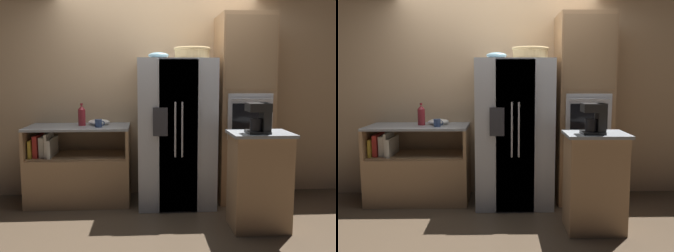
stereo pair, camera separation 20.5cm
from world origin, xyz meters
The scene contains 12 objects.
ground_plane centered at (0.00, 0.00, 0.00)m, with size 20.00×20.00×0.00m, color #4C3D2D.
wall_back centered at (0.00, 0.48, 1.40)m, with size 12.00×0.06×2.80m.
counter_left centered at (-0.98, 0.13, 0.35)m, with size 1.21×0.63×0.94m.
refrigerator centered at (0.19, 0.05, 0.86)m, with size 0.89×0.82×1.73m.
wall_oven centered at (1.03, 0.13, 1.13)m, with size 0.63×0.68×2.25m.
island_counter centered at (0.96, -0.80, 0.49)m, with size 0.60×0.47×0.98m.
wicker_basket centered at (0.38, -0.01, 1.80)m, with size 0.42×0.42×0.13m.
fruit_bowl centered at (-0.01, -0.01, 1.76)m, with size 0.23×0.23×0.07m.
bottle_tall centered at (-0.93, 0.16, 1.06)m, with size 0.09×0.09×0.27m.
mug centered at (-0.71, 0.00, 0.98)m, with size 0.11×0.08×0.09m.
mixing_bowl centered at (-0.73, 0.21, 0.97)m, with size 0.26×0.26×0.07m.
coffee_maker centered at (0.93, -0.86, 1.14)m, with size 0.21×0.20×0.29m.
Camera 2 is at (0.02, -4.38, 1.51)m, focal length 40.00 mm.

